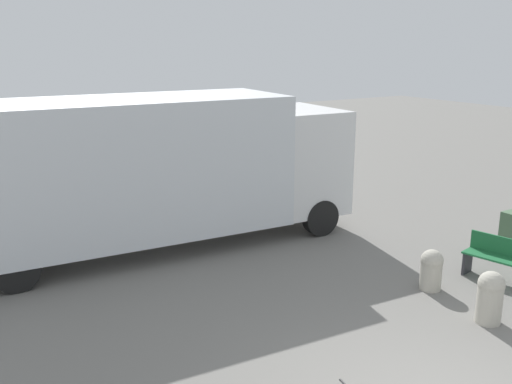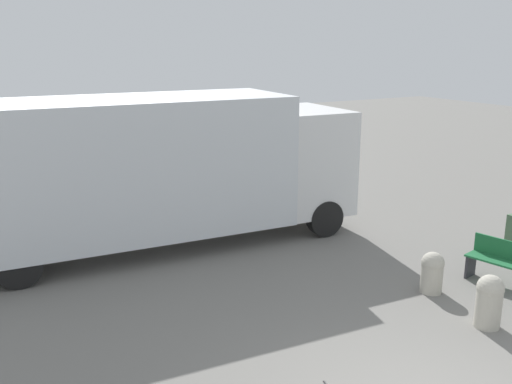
% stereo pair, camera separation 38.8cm
% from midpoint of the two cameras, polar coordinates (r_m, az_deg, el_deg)
% --- Properties ---
extents(delivery_truck, '(9.23, 3.00, 3.22)m').
position_cam_midpoint_polar(delivery_truck, '(12.20, -10.02, 2.49)').
color(delivery_truck, silver).
rests_on(delivery_truck, ground).
extents(bollard_near_bench, '(0.42, 0.42, 0.86)m').
position_cam_midpoint_polar(bollard_near_bench, '(9.77, 23.37, -9.84)').
color(bollard_near_bench, '#B2AD9E').
rests_on(bollard_near_bench, ground).
extents(bollard_far_bench, '(0.40, 0.40, 0.75)m').
position_cam_midpoint_polar(bollard_far_bench, '(10.71, 18.21, -7.53)').
color(bollard_far_bench, '#B2AD9E').
rests_on(bollard_far_bench, ground).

